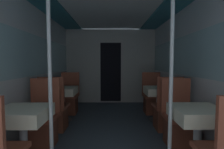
{
  "coord_description": "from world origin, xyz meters",
  "views": [
    {
      "loc": [
        -0.0,
        -1.34,
        1.26
      ],
      "look_at": [
        0.02,
        2.42,
        1.0
      ],
      "focal_mm": 28.0,
      "sensor_mm": 36.0,
      "label": 1
    }
  ],
  "objects_px": {
    "chair_left_near_1": "(55,114)",
    "chair_right_far_1": "(153,101)",
    "chair_left_far_1": "(69,101)",
    "chair_right_far_0": "(180,126)",
    "chair_right_near_1": "(166,114)",
    "support_pole_right_0": "(172,73)",
    "dining_table_left_1": "(63,93)",
    "support_pole_left_0": "(50,73)",
    "dining_table_left_0": "(23,118)",
    "dining_table_right_0": "(198,118)",
    "chair_left_far_0": "(42,126)",
    "dining_table_right_1": "(159,93)"
  },
  "relations": [
    {
      "from": "dining_table_right_0",
      "to": "chair_right_far_1",
      "type": "distance_m",
      "value": 2.28
    },
    {
      "from": "support_pole_left_0",
      "to": "dining_table_right_0",
      "type": "xyz_separation_m",
      "value": [
        1.75,
        0.0,
        -0.54
      ]
    },
    {
      "from": "dining_table_left_0",
      "to": "chair_left_far_0",
      "type": "distance_m",
      "value": 0.63
    },
    {
      "from": "dining_table_left_0",
      "to": "chair_right_near_1",
      "type": "xyz_separation_m",
      "value": [
        2.08,
        1.17,
        -0.31
      ]
    },
    {
      "from": "dining_table_left_0",
      "to": "chair_left_near_1",
      "type": "xyz_separation_m",
      "value": [
        0.0,
        1.17,
        -0.31
      ]
    },
    {
      "from": "chair_left_near_1",
      "to": "support_pole_right_0",
      "type": "relative_size",
      "value": 0.44
    },
    {
      "from": "support_pole_left_0",
      "to": "chair_right_far_1",
      "type": "distance_m",
      "value": 2.98
    },
    {
      "from": "chair_left_near_1",
      "to": "dining_table_right_1",
      "type": "xyz_separation_m",
      "value": [
        2.08,
        0.55,
        0.31
      ]
    },
    {
      "from": "dining_table_left_1",
      "to": "chair_left_far_0",
      "type": "bearing_deg",
      "value": -90.0
    },
    {
      "from": "support_pole_right_0",
      "to": "chair_right_near_1",
      "type": "height_order",
      "value": "support_pole_right_0"
    },
    {
      "from": "dining_table_right_1",
      "to": "chair_right_near_1",
      "type": "relative_size",
      "value": 0.72
    },
    {
      "from": "chair_left_near_1",
      "to": "chair_right_far_1",
      "type": "distance_m",
      "value": 2.35
    },
    {
      "from": "chair_right_far_0",
      "to": "chair_left_far_1",
      "type": "bearing_deg",
      "value": -39.45
    },
    {
      "from": "chair_left_near_1",
      "to": "dining_table_left_0",
      "type": "bearing_deg",
      "value": -90.0
    },
    {
      "from": "dining_table_left_0",
      "to": "dining_table_left_1",
      "type": "height_order",
      "value": "same"
    },
    {
      "from": "dining_table_left_0",
      "to": "chair_left_far_0",
      "type": "xyz_separation_m",
      "value": [
        0.0,
        0.55,
        -0.31
      ]
    },
    {
      "from": "dining_table_right_0",
      "to": "chair_right_far_1",
      "type": "height_order",
      "value": "chair_right_far_1"
    },
    {
      "from": "chair_left_far_0",
      "to": "dining_table_left_1",
      "type": "xyz_separation_m",
      "value": [
        0.0,
        1.17,
        0.31
      ]
    },
    {
      "from": "support_pole_left_0",
      "to": "support_pole_right_0",
      "type": "xyz_separation_m",
      "value": [
        1.42,
        0.0,
        0.0
      ]
    },
    {
      "from": "chair_right_near_1",
      "to": "chair_right_far_1",
      "type": "bearing_deg",
      "value": 90.0
    },
    {
      "from": "dining_table_left_0",
      "to": "chair_left_far_1",
      "type": "distance_m",
      "value": 2.28
    },
    {
      "from": "chair_left_far_1",
      "to": "dining_table_right_0",
      "type": "height_order",
      "value": "chair_left_far_1"
    },
    {
      "from": "chair_left_far_0",
      "to": "chair_left_near_1",
      "type": "bearing_deg",
      "value": -90.0
    },
    {
      "from": "chair_right_far_0",
      "to": "chair_right_far_1",
      "type": "relative_size",
      "value": 1.0
    },
    {
      "from": "dining_table_left_0",
      "to": "support_pole_left_0",
      "type": "height_order",
      "value": "support_pole_left_0"
    },
    {
      "from": "dining_table_left_1",
      "to": "chair_left_far_1",
      "type": "xyz_separation_m",
      "value": [
        0.0,
        0.55,
        -0.31
      ]
    },
    {
      "from": "chair_right_far_1",
      "to": "dining_table_left_1",
      "type": "bearing_deg",
      "value": 14.71
    },
    {
      "from": "dining_table_left_0",
      "to": "dining_table_right_0",
      "type": "height_order",
      "value": "same"
    },
    {
      "from": "chair_right_near_1",
      "to": "chair_left_near_1",
      "type": "bearing_deg",
      "value": 180.0
    },
    {
      "from": "chair_right_far_0",
      "to": "chair_right_near_1",
      "type": "height_order",
      "value": "same"
    },
    {
      "from": "dining_table_right_0",
      "to": "chair_right_far_1",
      "type": "relative_size",
      "value": 0.72
    },
    {
      "from": "support_pole_left_0",
      "to": "dining_table_right_0",
      "type": "height_order",
      "value": "support_pole_left_0"
    },
    {
      "from": "dining_table_right_1",
      "to": "chair_right_far_1",
      "type": "xyz_separation_m",
      "value": [
        0.0,
        0.55,
        -0.31
      ]
    },
    {
      "from": "dining_table_left_0",
      "to": "dining_table_right_1",
      "type": "height_order",
      "value": "same"
    },
    {
      "from": "chair_left_near_1",
      "to": "dining_table_right_0",
      "type": "xyz_separation_m",
      "value": [
        2.08,
        -1.17,
        0.31
      ]
    },
    {
      "from": "dining_table_left_1",
      "to": "dining_table_right_0",
      "type": "distance_m",
      "value": 2.69
    },
    {
      "from": "chair_left_near_1",
      "to": "dining_table_right_0",
      "type": "relative_size",
      "value": 1.39
    },
    {
      "from": "dining_table_right_0",
      "to": "chair_right_far_1",
      "type": "bearing_deg",
      "value": 90.0
    },
    {
      "from": "chair_left_far_0",
      "to": "chair_right_far_0",
      "type": "xyz_separation_m",
      "value": [
        2.08,
        0.0,
        0.0
      ]
    },
    {
      "from": "support_pole_right_0",
      "to": "dining_table_left_1",
      "type": "bearing_deg",
      "value": 135.61
    },
    {
      "from": "dining_table_left_0",
      "to": "support_pole_right_0",
      "type": "height_order",
      "value": "support_pole_right_0"
    },
    {
      "from": "support_pole_right_0",
      "to": "dining_table_right_0",
      "type": "bearing_deg",
      "value": 0.0
    },
    {
      "from": "chair_right_near_1",
      "to": "dining_table_right_0",
      "type": "bearing_deg",
      "value": -90.0
    },
    {
      "from": "support_pole_left_0",
      "to": "chair_left_near_1",
      "type": "distance_m",
      "value": 1.47
    },
    {
      "from": "chair_left_far_0",
      "to": "support_pole_left_0",
      "type": "distance_m",
      "value": 1.06
    },
    {
      "from": "support_pole_left_0",
      "to": "dining_table_right_0",
      "type": "bearing_deg",
      "value": 0.0
    },
    {
      "from": "chair_left_far_1",
      "to": "chair_right_far_0",
      "type": "xyz_separation_m",
      "value": [
        2.08,
        -1.71,
        0.0
      ]
    },
    {
      "from": "chair_left_far_0",
      "to": "chair_right_near_1",
      "type": "height_order",
      "value": "same"
    },
    {
      "from": "support_pole_right_0",
      "to": "chair_right_far_1",
      "type": "relative_size",
      "value": 2.26
    },
    {
      "from": "support_pole_right_0",
      "to": "chair_right_near_1",
      "type": "xyz_separation_m",
      "value": [
        0.33,
        1.17,
        -0.84
      ]
    }
  ]
}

